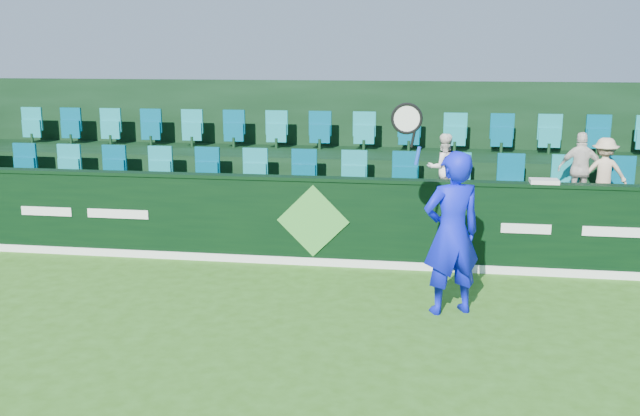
% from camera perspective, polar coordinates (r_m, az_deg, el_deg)
% --- Properties ---
extents(ground, '(60.00, 60.00, 0.00)m').
position_cam_1_polar(ground, '(7.32, -5.60, -13.58)').
color(ground, '#316417').
rests_on(ground, ground).
extents(sponsor_hoarding, '(16.00, 0.25, 1.35)m').
position_cam_1_polar(sponsor_hoarding, '(10.79, -0.45, -1.04)').
color(sponsor_hoarding, black).
rests_on(sponsor_hoarding, ground).
extents(stand_tier_front, '(16.00, 2.00, 0.80)m').
position_cam_1_polar(stand_tier_front, '(11.92, 0.38, -1.08)').
color(stand_tier_front, black).
rests_on(stand_tier_front, ground).
extents(stand_tier_back, '(16.00, 1.80, 1.30)m').
position_cam_1_polar(stand_tier_back, '(13.70, 1.54, 1.80)').
color(stand_tier_back, black).
rests_on(stand_tier_back, ground).
extents(stand_rear, '(16.00, 4.10, 2.60)m').
position_cam_1_polar(stand_rear, '(14.05, 1.78, 4.41)').
color(stand_rear, black).
rests_on(stand_rear, ground).
extents(seat_row_front, '(13.50, 0.50, 0.60)m').
position_cam_1_polar(seat_row_front, '(12.16, 0.66, 2.57)').
color(seat_row_front, teal).
rests_on(seat_row_front, stand_tier_front).
extents(seat_row_back, '(13.50, 0.50, 0.60)m').
position_cam_1_polar(seat_row_back, '(13.85, 1.72, 5.89)').
color(seat_row_back, teal).
rests_on(seat_row_back, stand_tier_back).
extents(tennis_player, '(1.24, 0.74, 2.64)m').
position_cam_1_polar(tennis_player, '(8.86, 10.46, -1.93)').
color(tennis_player, '#0E17EF').
rests_on(tennis_player, ground).
extents(spectator_left, '(0.65, 0.57, 1.11)m').
position_cam_1_polar(spectator_left, '(11.63, 9.82, 3.18)').
color(spectator_left, white).
rests_on(spectator_left, stand_tier_front).
extents(spectator_middle, '(0.70, 0.33, 1.17)m').
position_cam_1_polar(spectator_middle, '(11.86, 20.13, 2.92)').
color(spectator_middle, silver).
rests_on(spectator_middle, stand_tier_front).
extents(spectator_right, '(0.74, 0.47, 1.09)m').
position_cam_1_polar(spectator_right, '(11.94, 21.75, 2.66)').
color(spectator_right, '#CFB792').
rests_on(spectator_right, stand_tier_front).
extents(towel, '(0.40, 0.26, 0.06)m').
position_cam_1_polar(towel, '(10.65, 17.49, 2.06)').
color(towel, silver).
rests_on(towel, sponsor_hoarding).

